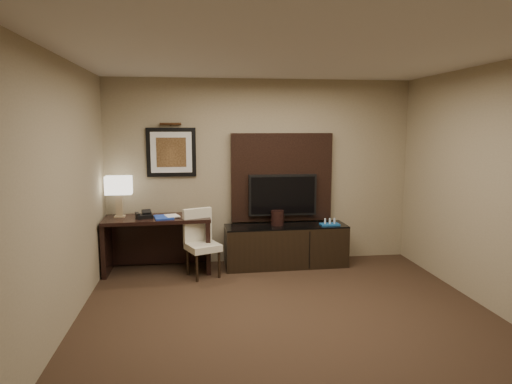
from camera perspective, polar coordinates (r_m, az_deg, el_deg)
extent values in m
cube|color=#2F1F15|center=(4.73, 5.06, -17.17)|extent=(4.50, 5.00, 0.01)
cube|color=silver|center=(4.33, 5.54, 17.21)|extent=(4.50, 5.00, 0.01)
cube|color=gray|center=(6.77, 0.61, 2.55)|extent=(4.50, 0.01, 2.70)
cube|color=gray|center=(2.03, 21.35, -11.70)|extent=(4.50, 0.01, 2.70)
cube|color=gray|center=(4.42, -24.51, -1.27)|extent=(0.01, 5.00, 2.70)
cube|color=black|center=(6.55, -12.15, -6.40)|extent=(1.47, 0.68, 0.77)
cube|color=black|center=(6.67, 3.76, -6.71)|extent=(1.77, 0.53, 0.60)
cube|color=black|center=(6.77, 3.20, 1.85)|extent=(1.50, 0.12, 1.30)
cube|color=black|center=(6.70, 3.34, -0.37)|extent=(1.00, 0.08, 0.60)
cube|color=black|center=(6.66, -10.54, 4.91)|extent=(0.70, 0.04, 0.70)
cylinder|color=#402714|center=(6.62, -10.64, 8.35)|extent=(0.04, 0.04, 0.30)
cube|color=#173399|center=(6.38, -11.46, -3.11)|extent=(0.30, 0.37, 0.02)
imported|color=beige|center=(6.37, -11.25, -2.10)|extent=(0.18, 0.08, 0.24)
cylinder|color=black|center=(6.59, 2.68, -3.24)|extent=(0.21, 0.21, 0.21)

